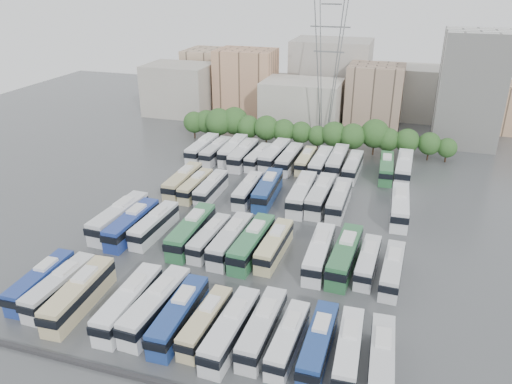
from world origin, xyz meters
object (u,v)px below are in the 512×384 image
(bus_r1_s8, at_px, (274,245))
(bus_r2_s6, at_px, (268,189))
(bus_r0_s2, at_px, (79,294))
(bus_r1_s11, at_px, (345,255))
(bus_r0_s4, at_px, (129,302))
(bus_r2_s13, at_px, (400,206))
(bus_r0_s5, at_px, (156,305))
(bus_r3_s1, at_px, (216,151))
(bus_r0_s8, at_px, (231,329))
(bus_r0_s7, at_px, (206,321))
(bus_r0_s11, at_px, (318,343))
(bus_r1_s12, at_px, (368,261))
(bus_r0_s12, at_px, (349,349))
(bus_r1_s0, at_px, (119,217))
(bus_r1_s13, at_px, (392,269))
(bus_r3_s2, at_px, (233,150))
(bus_r3_s13, at_px, (404,167))
(bus_r2_s8, at_px, (302,193))
(bus_r2_s5, at_px, (248,190))
(bus_r2_s10, at_px, (339,199))
(bus_r2_s9, at_px, (321,195))
(bus_r3_s8, at_px, (321,163))
(apartment_tower, at_px, (470,89))
(bus_r1_s6, at_px, (231,240))
(bus_r3_s0, at_px, (202,148))
(bus_r1_s2, at_px, (154,224))
(bus_r2_s1, at_px, (183,181))
(bus_r0_s6, at_px, (179,315))
(bus_r3_s10, at_px, (353,166))
(bus_r3_s4, at_px, (258,157))
(bus_r0_s10, at_px, (288,339))
(bus_r2_s3, at_px, (211,188))
(bus_r3_s5, at_px, (275,155))
(bus_r3_s6, at_px, (290,159))
(bus_r0_s13, at_px, (381,359))
(bus_r3_s3, at_px, (243,154))
(bus_r0_s9, at_px, (262,328))
(bus_r1_s5, at_px, (210,237))
(bus_r3_s12, at_px, (386,168))
(electricity_pylon, at_px, (328,63))
(bus_r0_s0, at_px, (41,281))
(bus_r1_s1, at_px, (132,224))
(bus_r3_s9, at_px, (337,161))

(bus_r1_s8, bearing_deg, bus_r2_s6, 110.85)
(bus_r0_s2, height_order, bus_r1_s11, bus_r1_s11)
(bus_r0_s4, bearing_deg, bus_r2_s13, 50.11)
(bus_r0_s5, distance_m, bus_r3_s1, 54.95)
(bus_r0_s8, bearing_deg, bus_r0_s7, 171.89)
(bus_r0_s4, height_order, bus_r1_s8, bus_r0_s4)
(bus_r0_s11, xyz_separation_m, bus_r1_s12, (3.38, 18.46, -0.11))
(bus_r0_s12, bearing_deg, bus_r1_s12, 87.26)
(bus_r1_s0, distance_m, bus_r1_s13, 42.82)
(bus_r3_s2, bearing_deg, bus_r3_s13, -1.65)
(bus_r2_s8, bearing_deg, bus_r2_s5, -176.52)
(bus_r2_s6, xyz_separation_m, bus_r2_s10, (12.98, -0.29, -0.08))
(bus_r2_s9, distance_m, bus_r3_s8, 16.29)
(apartment_tower, xyz_separation_m, bus_r1_s6, (-35.72, -64.25, -11.05))
(bus_r2_s5, height_order, bus_r3_s0, bus_r3_s0)
(bus_r1_s2, height_order, bus_r2_s1, bus_r2_s1)
(bus_r0_s6, xyz_separation_m, bus_r3_s10, (13.09, 53.69, -0.03))
(bus_r0_s4, height_order, bus_r3_s4, bus_r0_s4)
(bus_r0_s12, relative_size, bus_r3_s8, 0.88)
(bus_r1_s12, bearing_deg, bus_r0_s10, -107.65)
(bus_r2_s3, height_order, bus_r3_s0, bus_r3_s0)
(bus_r1_s0, relative_size, bus_r1_s8, 1.15)
(bus_r1_s2, bearing_deg, bus_r3_s5, 76.63)
(bus_r3_s6, bearing_deg, bus_r0_s13, -65.37)
(bus_r2_s1, bearing_deg, bus_r3_s13, 25.61)
(bus_r1_s6, xyz_separation_m, bus_r2_s8, (6.46, 18.98, 0.16))
(bus_r2_s6, relative_size, bus_r3_s3, 1.01)
(bus_r0_s11, bearing_deg, bus_r1_s12, 80.13)
(bus_r0_s8, height_order, bus_r2_s9, bus_r2_s9)
(bus_r0_s6, xyz_separation_m, bus_r2_s1, (-16.47, 36.37, 0.04))
(bus_r0_s2, bearing_deg, bus_r0_s12, -2.20)
(bus_r0_s9, relative_size, bus_r1_s5, 1.05)
(bus_r0_s13, relative_size, bus_r3_s12, 0.94)
(bus_r0_s5, distance_m, bus_r2_s1, 37.96)
(bus_r0_s9, xyz_separation_m, bus_r1_s6, (-10.06, 17.32, 0.13))
(bus_r0_s12, distance_m, bus_r2_s10, 37.24)
(electricity_pylon, xyz_separation_m, bus_r1_s8, (2.77, -55.62, -16.84))
(bus_r0_s6, xyz_separation_m, bus_r3_s1, (-16.76, 54.04, -0.00))
(bus_r3_s6, bearing_deg, bus_r1_s11, -63.24)
(bus_r0_s0, bearing_deg, bus_r3_s13, 50.32)
(bus_r0_s11, height_order, bus_r2_s13, bus_r2_s13)
(bus_r0_s4, xyz_separation_m, bus_r1_s5, (3.07, 17.94, -0.25))
(bus_r3_s1, xyz_separation_m, bus_r3_s6, (16.61, -0.14, 0.07))
(apartment_tower, bearing_deg, bus_r1_s6, -119.07)
(bus_r1_s1, height_order, bus_r3_s9, bus_r3_s9)
(bus_r3_s0, distance_m, bus_r3_s10, 33.22)
(bus_r0_s4, distance_m, bus_r1_s5, 18.20)
(bus_r2_s3, xyz_separation_m, bus_r3_s10, (23.37, 18.44, 0.08))
(bus_r2_s8, bearing_deg, bus_r0_s2, -118.73)
(bus_r1_s2, distance_m, bus_r3_s13, 51.42)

